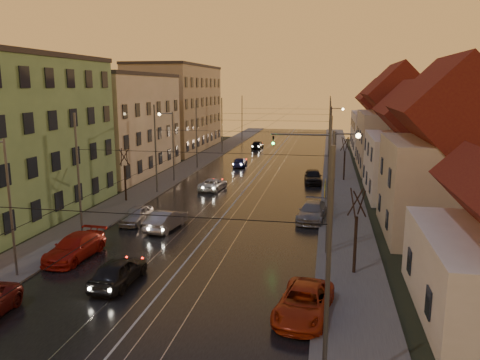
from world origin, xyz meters
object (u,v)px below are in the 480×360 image
Objects in this scene: street_lamp_3 at (333,130)px; parked_right_0 at (304,303)px; driving_car_3 at (240,162)px; parked_right_2 at (313,176)px; driving_car_4 at (257,145)px; driving_car_0 at (118,271)px; driving_car_2 at (213,184)px; street_lamp_0 at (4,194)px; street_lamp_2 at (170,139)px; parked_left_2 at (75,247)px; parked_right_1 at (312,212)px; parked_left_3 at (137,215)px; traffic_light_mast at (321,163)px; street_lamp_1 at (337,179)px; driving_car_1 at (166,220)px.

street_lamp_3 reaches higher than parked_right_0.
parked_right_2 reaches higher than driving_car_3.
parked_right_0 is (11.29, -60.02, -0.04)m from driving_car_4.
driving_car_0 is 1.01× the size of driving_car_2.
driving_car_3 is at bearing -87.16° from driving_car_0.
street_lamp_0 is at bearing -177.61° from parked_right_0.
parked_left_2 is (1.99, -24.58, -4.14)m from street_lamp_2.
parked_right_0 is (10.92, -26.19, 0.08)m from driving_car_2.
parked_right_0 is 0.99× the size of parked_right_1.
driving_car_0 reaches higher than driving_car_4.
street_lamp_0 is 25.60m from driving_car_2.
driving_car_0 is 1.13× the size of parked_left_3.
parked_left_2 is 15.55m from parked_right_0.
parked_right_0 is at bearing -91.28° from traffic_light_mast.
driving_car_4 is 1.10× the size of parked_left_3.
parked_right_2 is (10.63, -28.37, 0.05)m from driving_car_4.
street_lamp_1 is at bearing -11.37° from parked_left_3.
parked_right_0 is at bearing 101.75° from driving_car_4.
parked_right_0 is at bearing -92.90° from parked_right_2.
street_lamp_1 reaches higher than driving_car_1.
parked_left_3 is 0.86× the size of parked_right_2.
street_lamp_2 is at bearing 58.29° from driving_car_3.
parked_right_1 is (-0.21, 16.53, 0.04)m from parked_right_0.
street_lamp_2 is 1.11× the size of traffic_light_mast.
driving_car_4 is at bearing -82.36° from driving_car_2.
parked_left_2 is (-3.42, -54.98, 0.00)m from driving_car_4.
parked_right_1 reaches higher than parked_left_3.
traffic_light_mast is at bearing -35.07° from street_lamp_2.
street_lamp_2 is 7.96m from driving_car_2.
parked_left_2 reaches higher than driving_car_2.
street_lamp_1 is 52.16m from driving_car_4.
parked_right_1 is at bearing 41.87° from parked_left_2.
traffic_light_mast is 1.40× the size of parked_left_2.
traffic_light_mast is (-1.11, 8.00, -0.29)m from street_lamp_1.
driving_car_1 reaches higher than parked_left_3.
driving_car_3 is at bearing 111.41° from street_lamp_1.
street_lamp_0 is 23.42m from traffic_light_mast.
parked_right_1 is (10.71, -9.66, 0.12)m from driving_car_2.
street_lamp_2 reaches higher than parked_left_2.
street_lamp_1 is 17.35m from parked_left_2.
street_lamp_3 is 1.75× the size of driving_car_1.
driving_car_3 is (5.86, 11.49, -4.26)m from street_lamp_2.
street_lamp_3 is at bearing 41.31° from street_lamp_2.
driving_car_1 reaches higher than parked_right_1.
parked_left_3 is at bearing -159.84° from parked_right_1.
driving_car_3 is at bearing -159.91° from street_lamp_3.
driving_car_4 is 0.85× the size of parked_left_2.
driving_car_1 is at bearing 96.24° from driving_car_2.
driving_car_1 is at bearing -83.16° from driving_car_0.
traffic_light_mast reaches higher than driving_car_2.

